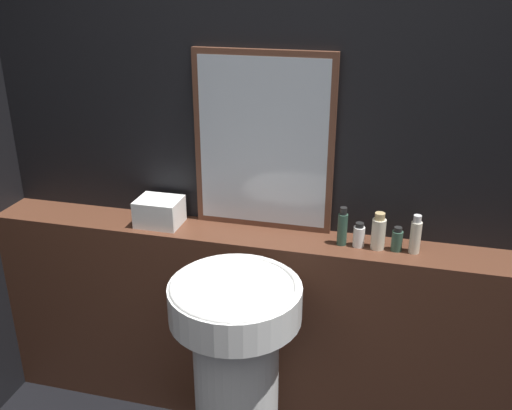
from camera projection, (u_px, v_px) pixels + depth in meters
wall_back at (292, 156)px, 2.39m from camera, size 8.00×0.06×2.50m
vanity_counter at (282, 331)px, 2.57m from camera, size 2.65×0.23×0.94m
pedestal_sink at (236, 374)px, 2.18m from camera, size 0.49×0.49×0.94m
mirror at (263, 143)px, 2.35m from camera, size 0.59×0.03×0.75m
towel_stack at (159, 212)px, 2.49m from camera, size 0.19×0.16×0.12m
shampoo_bottle at (342, 228)px, 2.30m from camera, size 0.04×0.04×0.16m
conditioner_bottle at (359, 235)px, 2.29m from camera, size 0.05×0.05×0.10m
lotion_bottle at (378, 232)px, 2.27m from camera, size 0.06×0.06×0.15m
body_wash_bottle at (397, 240)px, 2.26m from camera, size 0.04×0.04×0.10m
hand_soap_bottle at (415, 235)px, 2.23m from camera, size 0.04×0.04×0.16m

